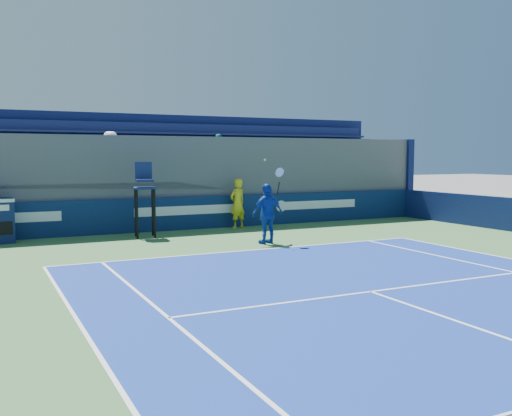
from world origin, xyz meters
name	(u,v)px	position (x,y,z in m)	size (l,w,h in m)	color
ball_person	(238,203)	(1.77, 16.64, 0.92)	(0.67, 0.44, 1.83)	yellow
back_hoarding	(188,213)	(0.00, 17.10, 0.60)	(20.40, 0.21, 1.20)	#0D1E49
umpire_chair	(145,191)	(-1.93, 15.84, 1.53)	(0.80, 0.80, 2.48)	black
tennis_player	(268,214)	(1.02, 12.79, 0.93)	(1.12, 0.58, 2.57)	#133A9C
stadium_seating	(170,177)	(-0.02, 19.15, 1.83)	(21.00, 4.05, 4.40)	#515156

